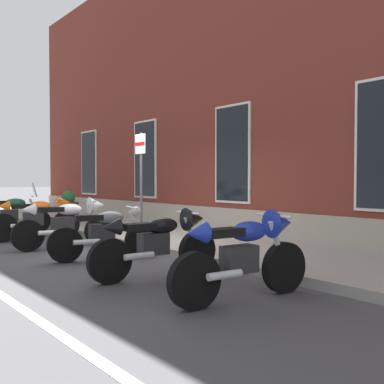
{
  "coord_description": "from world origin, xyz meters",
  "views": [
    {
      "loc": [
        7.6,
        -4.81,
        1.46
      ],
      "look_at": [
        0.65,
        1.13,
        1.18
      ],
      "focal_mm": 39.79,
      "sensor_mm": 36.0,
      "label": 1
    }
  ],
  "objects_px": {
    "motorcycle_grey_naked": "(106,233)",
    "motorcycle_black_sport": "(161,240)",
    "motorcycle_blue_sport": "(247,252)",
    "motorcycle_white_sport": "(69,221)",
    "motorcycle_green_touring": "(7,212)",
    "parking_sign": "(141,170)",
    "motorcycle_orange_sport": "(39,216)",
    "barrel_planter": "(69,209)"
  },
  "relations": [
    {
      "from": "motorcycle_grey_naked",
      "to": "motorcycle_black_sport",
      "type": "relative_size",
      "value": 0.92
    },
    {
      "from": "motorcycle_grey_naked",
      "to": "motorcycle_blue_sport",
      "type": "xyz_separation_m",
      "value": [
        3.4,
        0.02,
        0.11
      ]
    },
    {
      "from": "motorcycle_white_sport",
      "to": "motorcycle_green_touring",
      "type": "bearing_deg",
      "value": -175.58
    },
    {
      "from": "motorcycle_black_sport",
      "to": "parking_sign",
      "type": "xyz_separation_m",
      "value": [
        -2.92,
        1.59,
        1.12
      ]
    },
    {
      "from": "motorcycle_orange_sport",
      "to": "motorcycle_blue_sport",
      "type": "height_order",
      "value": "motorcycle_blue_sport"
    },
    {
      "from": "motorcycle_white_sport",
      "to": "motorcycle_blue_sport",
      "type": "distance_m",
      "value": 5.05
    },
    {
      "from": "motorcycle_green_touring",
      "to": "motorcycle_blue_sport",
      "type": "bearing_deg",
      "value": 1.57
    },
    {
      "from": "motorcycle_blue_sport",
      "to": "motorcycle_black_sport",
      "type": "bearing_deg",
      "value": -178.33
    },
    {
      "from": "motorcycle_grey_naked",
      "to": "motorcycle_blue_sport",
      "type": "distance_m",
      "value": 3.41
    },
    {
      "from": "motorcycle_black_sport",
      "to": "barrel_planter",
      "type": "bearing_deg",
      "value": 166.21
    },
    {
      "from": "motorcycle_orange_sport",
      "to": "motorcycle_grey_naked",
      "type": "distance_m",
      "value": 3.26
    },
    {
      "from": "motorcycle_orange_sport",
      "to": "parking_sign",
      "type": "height_order",
      "value": "parking_sign"
    },
    {
      "from": "motorcycle_grey_naked",
      "to": "motorcycle_blue_sport",
      "type": "height_order",
      "value": "motorcycle_blue_sport"
    },
    {
      "from": "motorcycle_orange_sport",
      "to": "motorcycle_grey_naked",
      "type": "bearing_deg",
      "value": -0.27
    },
    {
      "from": "motorcycle_orange_sport",
      "to": "motorcycle_grey_naked",
      "type": "relative_size",
      "value": 1.07
    },
    {
      "from": "motorcycle_black_sport",
      "to": "motorcycle_grey_naked",
      "type": "bearing_deg",
      "value": 179.09
    },
    {
      "from": "motorcycle_green_touring",
      "to": "motorcycle_blue_sport",
      "type": "relative_size",
      "value": 0.99
    },
    {
      "from": "motorcycle_grey_naked",
      "to": "parking_sign",
      "type": "height_order",
      "value": "parking_sign"
    },
    {
      "from": "motorcycle_grey_naked",
      "to": "motorcycle_blue_sport",
      "type": "relative_size",
      "value": 0.98
    },
    {
      "from": "motorcycle_white_sport",
      "to": "motorcycle_black_sport",
      "type": "relative_size",
      "value": 1.01
    },
    {
      "from": "motorcycle_green_touring",
      "to": "motorcycle_black_sport",
      "type": "relative_size",
      "value": 0.92
    },
    {
      "from": "motorcycle_white_sport",
      "to": "barrel_planter",
      "type": "height_order",
      "value": "barrel_planter"
    },
    {
      "from": "motorcycle_green_touring",
      "to": "motorcycle_orange_sport",
      "type": "height_order",
      "value": "motorcycle_green_touring"
    },
    {
      "from": "motorcycle_black_sport",
      "to": "motorcycle_blue_sport",
      "type": "height_order",
      "value": "motorcycle_blue_sport"
    },
    {
      "from": "motorcycle_black_sport",
      "to": "motorcycle_blue_sport",
      "type": "bearing_deg",
      "value": 1.67
    },
    {
      "from": "motorcycle_grey_naked",
      "to": "barrel_planter",
      "type": "height_order",
      "value": "barrel_planter"
    },
    {
      "from": "barrel_planter",
      "to": "motorcycle_green_touring",
      "type": "bearing_deg",
      "value": -78.17
    },
    {
      "from": "motorcycle_grey_naked",
      "to": "parking_sign",
      "type": "bearing_deg",
      "value": 127.37
    },
    {
      "from": "motorcycle_orange_sport",
      "to": "motorcycle_black_sport",
      "type": "distance_m",
      "value": 4.99
    },
    {
      "from": "motorcycle_white_sport",
      "to": "barrel_planter",
      "type": "xyz_separation_m",
      "value": [
        -3.7,
        1.66,
        -0.03
      ]
    },
    {
      "from": "motorcycle_black_sport",
      "to": "barrel_planter",
      "type": "relative_size",
      "value": 2.23
    },
    {
      "from": "motorcycle_white_sport",
      "to": "motorcycle_black_sport",
      "type": "distance_m",
      "value": 3.38
    },
    {
      "from": "motorcycle_black_sport",
      "to": "barrel_planter",
      "type": "distance_m",
      "value": 7.28
    },
    {
      "from": "motorcycle_white_sport",
      "to": "parking_sign",
      "type": "bearing_deg",
      "value": 73.32
    },
    {
      "from": "motorcycle_grey_naked",
      "to": "motorcycle_orange_sport",
      "type": "bearing_deg",
      "value": 179.73
    },
    {
      "from": "motorcycle_grey_naked",
      "to": "barrel_planter",
      "type": "relative_size",
      "value": 2.05
    },
    {
      "from": "motorcycle_grey_naked",
      "to": "motorcycle_white_sport",
      "type": "bearing_deg",
      "value": 178.35
    },
    {
      "from": "motorcycle_orange_sport",
      "to": "parking_sign",
      "type": "xyz_separation_m",
      "value": [
        2.06,
        1.54,
        1.1
      ]
    },
    {
      "from": "motorcycle_green_touring",
      "to": "motorcycle_white_sport",
      "type": "height_order",
      "value": "motorcycle_green_touring"
    },
    {
      "from": "motorcycle_green_touring",
      "to": "barrel_planter",
      "type": "relative_size",
      "value": 2.06
    },
    {
      "from": "motorcycle_white_sport",
      "to": "motorcycle_blue_sport",
      "type": "xyz_separation_m",
      "value": [
        5.05,
        -0.03,
        0.0
      ]
    },
    {
      "from": "motorcycle_orange_sport",
      "to": "motorcycle_black_sport",
      "type": "bearing_deg",
      "value": -0.5
    }
  ]
}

